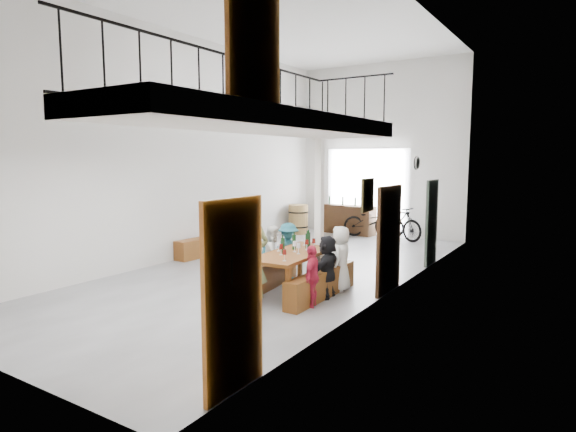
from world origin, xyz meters
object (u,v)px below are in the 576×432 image
Objects in this scene: side_bench at (204,247)px; bicycle_near at (374,221)px; oak_barrel at (298,219)px; bench_inner at (264,275)px; host_standing at (248,259)px; serving_counter at (349,220)px; tasting_table at (295,256)px.

bicycle_near is (2.56, 5.09, 0.26)m from side_bench.
oak_barrel is at bearing 94.05° from bicycle_near.
bicycle_near is at bearing 87.61° from bench_inner.
oak_barrel is 8.56m from host_standing.
bench_inner is 1.20× the size of host_standing.
oak_barrel is at bearing 108.51° from bench_inner.
oak_barrel reaches higher than bench_inner.
serving_counter is 0.98m from bicycle_near.
oak_barrel is (-3.62, 6.14, -0.22)m from tasting_table.
tasting_table is 1.26× the size of side_bench.
serving_counter reaches higher than bench_inner.
bench_inner is 7.19m from serving_counter.
serving_counter is 0.95× the size of host_standing.
serving_counter is (1.43, 0.87, -0.01)m from oak_barrel.
side_bench is at bearing 143.75° from bench_inner.
bench_inner is at bearing -70.98° from serving_counter.
bench_inner is 6.83m from oak_barrel.
side_bench is 5.70m from bicycle_near.
tasting_table is 1.58m from host_standing.
bicycle_near reaches higher than serving_counter.
tasting_table is 7.13m from oak_barrel.
tasting_table is at bearing -24.38° from side_bench.
oak_barrel is 1.67m from serving_counter.
oak_barrel reaches higher than serving_counter.
tasting_table is 1.14× the size of host_standing.
bench_inner is 1.85m from host_standing.
bicycle_near is (0.96, -0.20, 0.03)m from serving_counter.
host_standing is (0.78, -1.53, 0.69)m from bench_inner.
bench_inner is at bearing 178.53° from tasting_table.
serving_counter is at bearing 66.69° from bicycle_near.
tasting_table is 0.95× the size of bench_inner.
tasting_table is 0.82m from bench_inner.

